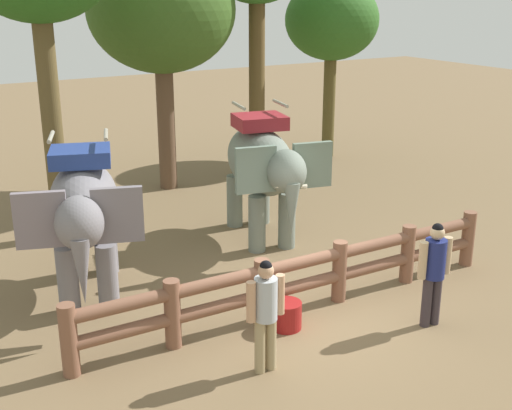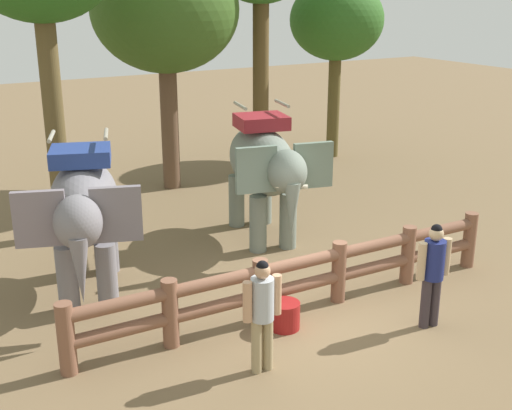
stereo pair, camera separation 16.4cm
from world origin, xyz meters
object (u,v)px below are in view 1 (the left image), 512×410
(tree_far_right, at_px, (161,11))
(elephant_center, at_px, (263,166))
(tourist_woman_in_black, at_px, (266,308))
(tourist_man_in_blue, at_px, (434,267))
(tree_deep_back, at_px, (332,22))
(feed_bucket, at_px, (286,315))
(elephant_near_left, at_px, (84,209))
(log_fence, at_px, (302,276))

(tree_far_right, bearing_deg, elephant_center, -87.93)
(elephant_center, distance_m, tourist_woman_in_black, 4.99)
(tourist_man_in_blue, relative_size, tree_deep_back, 0.32)
(elephant_center, bearing_deg, feed_bucket, -115.94)
(elephant_near_left, height_order, tourist_woman_in_black, elephant_near_left)
(log_fence, relative_size, tree_far_right, 1.28)
(elephant_near_left, height_order, feed_bucket, elephant_near_left)
(elephant_center, bearing_deg, tourist_woman_in_black, -121.01)
(log_fence, relative_size, tourist_man_in_blue, 4.61)
(tree_deep_back, relative_size, feed_bucket, 11.09)
(elephant_near_left, height_order, tree_far_right, tree_far_right)
(tourist_woman_in_black, distance_m, tree_deep_back, 12.66)
(tree_far_right, xyz_separation_m, feed_bucket, (-1.49, -7.86, -4.22))
(elephant_center, bearing_deg, tree_far_right, 92.07)
(tree_far_right, height_order, feed_bucket, tree_far_right)
(tree_far_right, bearing_deg, tourist_woman_in_black, -105.35)
(tree_deep_back, bearing_deg, tourist_woman_in_black, -130.62)
(log_fence, distance_m, tree_deep_back, 11.00)
(tourist_man_in_blue, bearing_deg, tourist_woman_in_black, 175.79)
(tourist_man_in_blue, bearing_deg, log_fence, 135.77)
(elephant_center, relative_size, tree_deep_back, 0.64)
(log_fence, relative_size, elephant_near_left, 2.34)
(log_fence, height_order, tree_deep_back, tree_deep_back)
(elephant_center, bearing_deg, tree_deep_back, 43.00)
(tree_far_right, bearing_deg, tourist_man_in_blue, -86.92)
(tree_far_right, distance_m, feed_bucket, 9.05)
(tourist_woman_in_black, height_order, tree_deep_back, tree_deep_back)
(tourist_man_in_blue, bearing_deg, tree_far_right, 93.08)
(log_fence, height_order, feed_bucket, log_fence)
(tourist_man_in_blue, bearing_deg, elephant_near_left, 138.79)
(elephant_near_left, bearing_deg, tourist_man_in_blue, -41.21)
(feed_bucket, bearing_deg, tree_deep_back, 50.06)
(feed_bucket, bearing_deg, log_fence, 34.03)
(elephant_center, height_order, tourist_woman_in_black, elephant_center)
(tree_far_right, bearing_deg, log_fence, -97.34)
(tourist_woman_in_black, bearing_deg, elephant_near_left, 111.10)
(elephant_near_left, height_order, tree_deep_back, tree_deep_back)
(elephant_center, xyz_separation_m, feed_bucket, (-1.65, -3.40, -1.37))
(elephant_center, xyz_separation_m, tree_far_right, (-0.16, 4.46, 2.86))
(elephant_near_left, relative_size, elephant_center, 0.98)
(elephant_center, height_order, feed_bucket, elephant_center)
(elephant_near_left, distance_m, tree_deep_back, 11.29)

